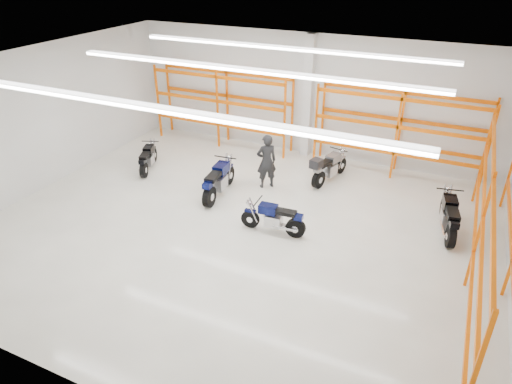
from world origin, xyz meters
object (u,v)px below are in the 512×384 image
at_px(motorcycle_back_a, 148,159).
at_px(motorcycle_back_d, 449,217).
at_px(standing_man, 266,161).
at_px(structural_column, 308,97).
at_px(motorcycle_back_b, 218,182).
at_px(motorcycle_main, 276,219).
at_px(motorcycle_back_c, 327,168).

xyz_separation_m(motorcycle_back_a, motorcycle_back_d, (10.08, 0.15, 0.07)).
distance_m(standing_man, structural_column, 3.42).
distance_m(motorcycle_back_b, structural_column, 4.93).
bearing_deg(structural_column, motorcycle_main, -78.88).
bearing_deg(motorcycle_back_a, motorcycle_main, -17.87).
height_order(motorcycle_back_d, structural_column, structural_column).
height_order(motorcycle_main, motorcycle_back_d, motorcycle_back_d).
bearing_deg(standing_man, motorcycle_back_c, 172.96).
relative_size(motorcycle_back_b, motorcycle_back_c, 1.07).
relative_size(motorcycle_back_c, motorcycle_back_d, 0.97).
distance_m(motorcycle_main, motorcycle_back_a, 6.01).
distance_m(motorcycle_back_c, standing_man, 2.13).
bearing_deg(motorcycle_back_d, motorcycle_back_c, 157.72).
bearing_deg(structural_column, motorcycle_back_b, -107.54).
bearing_deg(motorcycle_back_d, motorcycle_back_b, -173.39).
height_order(motorcycle_back_c, structural_column, structural_column).
bearing_deg(structural_column, motorcycle_back_a, -140.81).
relative_size(motorcycle_back_d, structural_column, 0.49).
distance_m(motorcycle_back_a, standing_man, 4.43).
distance_m(motorcycle_back_a, structural_column, 6.23).
distance_m(motorcycle_back_a, motorcycle_back_b, 3.29).
xyz_separation_m(motorcycle_back_d, structural_column, (-5.46, 3.61, 1.74)).
relative_size(motorcycle_back_a, motorcycle_back_d, 0.82).
height_order(motorcycle_back_b, standing_man, standing_man).
bearing_deg(standing_man, motorcycle_back_d, 134.43).
relative_size(motorcycle_back_d, standing_man, 1.19).
height_order(motorcycle_back_d, standing_man, standing_man).
bearing_deg(motorcycle_back_c, motorcycle_back_b, -139.77).
relative_size(motorcycle_main, motorcycle_back_a, 1.06).
height_order(motorcycle_main, motorcycle_back_c, motorcycle_back_c).
relative_size(motorcycle_back_a, motorcycle_back_c, 0.85).
height_order(motorcycle_back_c, standing_man, standing_man).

